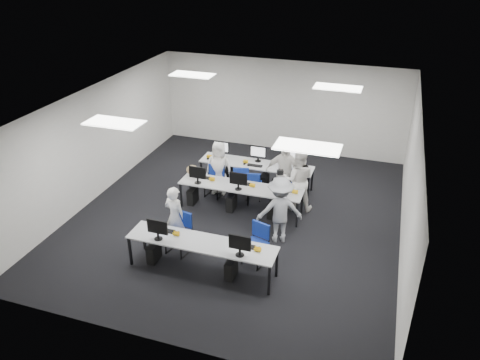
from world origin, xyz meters
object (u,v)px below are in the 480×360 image
(chair_2, at_px, (215,186))
(student_1, at_px, (298,180))
(photographer, at_px, (280,210))
(student_0, at_px, (175,217))
(student_3, at_px, (284,173))
(desk_mid, at_px, (241,188))
(chair_1, at_px, (256,251))
(chair_0, at_px, (179,240))
(chair_5, at_px, (217,181))
(chair_3, at_px, (241,192))
(chair_4, at_px, (289,195))
(chair_7, at_px, (289,195))
(chair_6, at_px, (254,189))
(desk_front, at_px, (202,244))
(student_2, at_px, (219,168))

(chair_2, bearing_deg, student_1, 7.41)
(student_1, bearing_deg, photographer, 75.41)
(student_0, height_order, photographer, photographer)
(student_3, bearing_deg, desk_mid, -140.89)
(chair_1, relative_size, student_3, 0.53)
(chair_0, height_order, student_3, student_3)
(chair_2, relative_size, chair_5, 1.00)
(chair_3, height_order, chair_5, chair_3)
(chair_0, bearing_deg, chair_3, 88.25)
(student_3, bearing_deg, chair_4, -29.94)
(student_1, bearing_deg, chair_7, -48.12)
(chair_4, distance_m, chair_6, 1.01)
(desk_mid, xyz_separation_m, chair_4, (1.12, 0.67, -0.37))
(chair_5, bearing_deg, photographer, -60.09)
(chair_5, distance_m, student_1, 2.45)
(desk_front, xyz_separation_m, desk_mid, (0.00, 2.60, 0.00))
(chair_0, height_order, chair_3, chair_0)
(chair_0, xyz_separation_m, student_3, (1.70, 2.89, 0.57))
(chair_1, xyz_separation_m, chair_5, (-2.00, 2.86, -0.01))
(student_0, bearing_deg, student_1, -118.94)
(desk_front, height_order, student_3, student_3)
(chair_7, distance_m, student_2, 2.06)
(chair_1, xyz_separation_m, chair_4, (0.13, 2.64, 0.02))
(student_0, bearing_deg, chair_5, -74.72)
(chair_1, bearing_deg, chair_3, 132.66)
(chair_2, height_order, student_2, student_2)
(student_2, bearing_deg, chair_7, -5.13)
(student_3, bearing_deg, student_0, -125.23)
(chair_2, height_order, student_3, student_3)
(chair_5, relative_size, chair_6, 1.08)
(student_2, distance_m, student_3, 1.83)
(chair_5, relative_size, student_3, 0.51)
(chair_4, distance_m, student_2, 2.06)
(chair_4, xyz_separation_m, chair_7, (-0.01, 0.09, -0.05))
(chair_5, bearing_deg, student_1, -28.04)
(photographer, bearing_deg, chair_3, -68.23)
(student_2, relative_size, student_3, 0.86)
(desk_mid, bearing_deg, chair_2, 147.92)
(student_0, bearing_deg, student_2, -77.22)
(chair_2, height_order, chair_4, chair_4)
(student_0, distance_m, student_3, 3.27)
(desk_front, height_order, chair_0, chair_0)
(chair_5, xyz_separation_m, student_2, (0.12, -0.10, 0.47))
(chair_7, bearing_deg, chair_3, -147.41)
(chair_0, xyz_separation_m, chair_3, (0.60, 2.59, -0.01))
(chair_7, bearing_deg, chair_1, -72.71)
(student_0, xyz_separation_m, student_2, (0.05, 2.69, -0.00))
(desk_mid, height_order, chair_5, chair_5)
(chair_1, xyz_separation_m, chair_2, (-1.94, 2.56, -0.01))
(chair_4, bearing_deg, student_3, 156.63)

